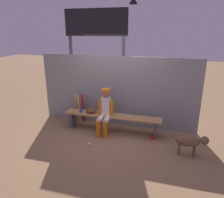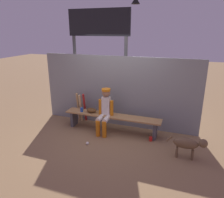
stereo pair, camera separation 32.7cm
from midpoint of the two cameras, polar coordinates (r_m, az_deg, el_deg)
ground_plane at (r=5.89m, az=1.61°, el=-8.57°), size 30.00×30.00×0.00m
chainlink_fence at (r=5.95m, az=3.10°, el=1.93°), size 4.44×0.03×1.98m
dugout_bench at (r=5.73m, az=1.64°, el=-5.26°), size 2.61×0.36×0.47m
player_seated at (r=5.57m, az=-0.29°, el=-2.85°), size 0.41×0.55×1.19m
baseball_glove at (r=5.86m, az=-3.92°, el=-3.03°), size 0.28×0.20×0.12m
bat_aluminum_red at (r=6.33m, az=-5.83°, el=-2.29°), size 0.12×0.29×0.90m
bat_wood_natural at (r=6.36m, az=-6.89°, el=-2.43°), size 0.10×0.22×0.85m
bat_wood_tan at (r=6.43m, az=-7.57°, el=-2.04°), size 0.11×0.25×0.89m
baseball at (r=5.25m, az=-4.79°, el=-11.71°), size 0.07×0.07×0.07m
cup_on_ground at (r=5.50m, az=12.01°, el=-10.39°), size 0.08×0.08×0.11m
cup_on_bench at (r=5.94m, az=-6.54°, el=-2.88°), size 0.08×0.08×0.11m
scoreboard at (r=6.62m, az=-1.54°, el=16.24°), size 2.21×0.27×3.46m
dog at (r=4.95m, az=21.57°, el=-11.10°), size 0.84×0.20×0.49m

